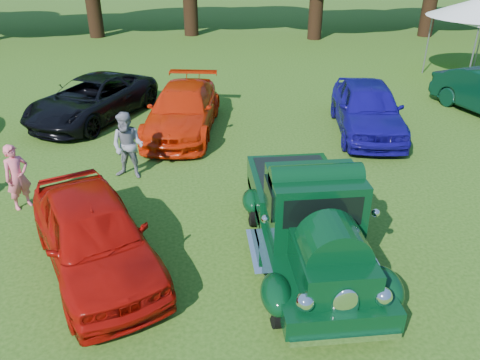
{
  "coord_description": "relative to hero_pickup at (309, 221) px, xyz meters",
  "views": [
    {
      "loc": [
        -0.14,
        -6.81,
        5.74
      ],
      "look_at": [
        0.77,
        2.01,
        1.1
      ],
      "focal_mm": 35.0,
      "sensor_mm": 36.0,
      "label": 1
    }
  ],
  "objects": [
    {
      "name": "ground",
      "position": [
        -1.96,
        -0.62,
        -0.86
      ],
      "size": [
        120.0,
        120.0,
        0.0
      ],
      "primitive_type": "plane",
      "color": "#254911",
      "rests_on": "ground"
    },
    {
      "name": "hero_pickup",
      "position": [
        0.0,
        0.0,
        0.0
      ],
      "size": [
        2.36,
        5.07,
        1.98
      ],
      "color": "black",
      "rests_on": "ground"
    },
    {
      "name": "red_convertible",
      "position": [
        -4.09,
        0.11,
        -0.1
      ],
      "size": [
        3.44,
        4.81,
        1.52
      ],
      "primitive_type": "imported",
      "rotation": [
        0.0,
        0.0,
        0.42
      ],
      "color": "#9F0C06",
      "rests_on": "ground"
    },
    {
      "name": "back_car_black",
      "position": [
        -5.6,
        8.65,
        -0.13
      ],
      "size": [
        4.63,
        5.75,
        1.45
      ],
      "primitive_type": "imported",
      "rotation": [
        0.0,
        0.0,
        -0.5
      ],
      "color": "black",
      "rests_on": "ground"
    },
    {
      "name": "back_car_orange",
      "position": [
        -2.47,
        7.16,
        -0.13
      ],
      "size": [
        2.87,
        5.32,
        1.46
      ],
      "primitive_type": "imported",
      "rotation": [
        0.0,
        0.0,
        -0.17
      ],
      "color": "red",
      "rests_on": "ground"
    },
    {
      "name": "back_car_blue",
      "position": [
        3.45,
        6.46,
        -0.03
      ],
      "size": [
        2.73,
        5.11,
        1.65
      ],
      "primitive_type": "imported",
      "rotation": [
        0.0,
        0.0,
        -0.17
      ],
      "color": "#120B7B",
      "rests_on": "ground"
    },
    {
      "name": "spectator_pink",
      "position": [
        -6.25,
        2.64,
        -0.06
      ],
      "size": [
        0.69,
        0.67,
        1.59
      ],
      "primitive_type": "imported",
      "rotation": [
        0.0,
        0.0,
        0.74
      ],
      "color": "#F7667B",
      "rests_on": "ground"
    },
    {
      "name": "spectator_grey",
      "position": [
        -3.86,
        3.95,
        0.04
      ],
      "size": [
        1.04,
        0.92,
        1.8
      ],
      "primitive_type": "imported",
      "rotation": [
        0.0,
        0.0,
        -0.31
      ],
      "color": "gray",
      "rests_on": "ground"
    }
  ]
}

